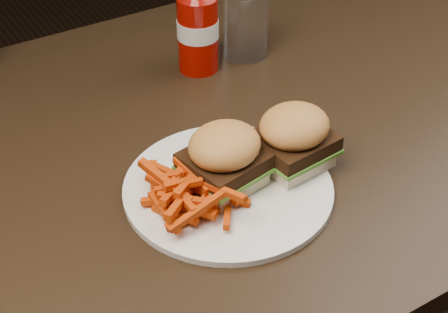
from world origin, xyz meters
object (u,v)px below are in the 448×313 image
dining_table (226,135)px  plate (228,188)px  tumbler (246,24)px  ketchup_bottle (198,35)px

dining_table → plate: plate is taller
tumbler → plate: bearing=-126.5°
tumbler → dining_table: bearing=-130.8°
plate → tumbler: (0.22, 0.29, 0.05)m
dining_table → tumbler: bearing=49.2°
ketchup_bottle → tumbler: bearing=0.4°
ketchup_bottle → tumbler: size_ratio=1.11×
plate → tumbler: 0.37m
dining_table → ketchup_bottle: ketchup_bottle is taller
dining_table → ketchup_bottle: size_ratio=9.13×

